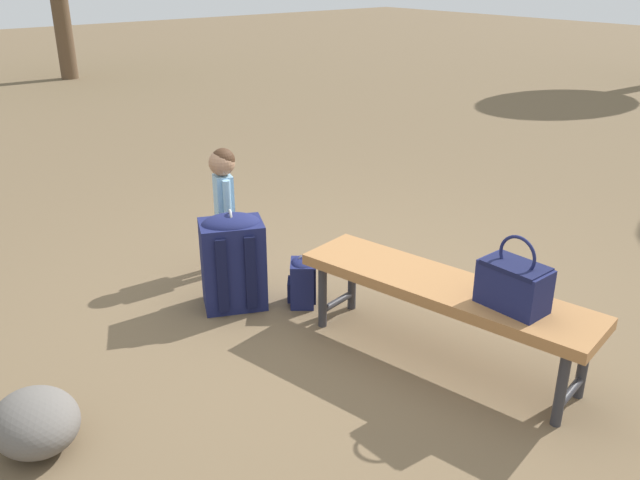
# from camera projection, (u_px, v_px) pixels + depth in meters

# --- Properties ---
(ground_plane) EXTENTS (40.00, 40.00, 0.00)m
(ground_plane) POSITION_uv_depth(u_px,v_px,m) (342.00, 314.00, 4.02)
(ground_plane) COLOR brown
(ground_plane) RESTS_ON ground
(park_bench) EXTENTS (1.65, 0.70, 0.45)m
(park_bench) POSITION_uv_depth(u_px,v_px,m) (444.00, 293.00, 3.43)
(park_bench) COLOR #9E6B3D
(park_bench) RESTS_ON ground
(handbag) EXTENTS (0.32, 0.19, 0.37)m
(handbag) POSITION_uv_depth(u_px,v_px,m) (514.00, 283.00, 3.12)
(handbag) COLOR #191E4C
(handbag) RESTS_ON park_bench
(child_standing) EXTENTS (0.22, 0.17, 0.85)m
(child_standing) POSITION_uv_depth(u_px,v_px,m) (224.00, 190.00, 4.41)
(child_standing) COLOR #E5B2C6
(child_standing) RESTS_ON ground
(backpack_large) EXTENTS (0.42, 0.45, 0.63)m
(backpack_large) POSITION_uv_depth(u_px,v_px,m) (233.00, 258.00, 4.02)
(backpack_large) COLOR #191E4C
(backpack_large) RESTS_ON ground
(backpack_small) EXTENTS (0.24, 0.23, 0.33)m
(backpack_small) POSITION_uv_depth(u_px,v_px,m) (302.00, 280.00, 4.08)
(backpack_small) COLOR #191E4C
(backpack_small) RESTS_ON ground
(trail_rock) EXTENTS (0.43, 0.37, 0.26)m
(trail_rock) POSITION_uv_depth(u_px,v_px,m) (35.00, 422.00, 2.88)
(trail_rock) COLOR #605B56
(trail_rock) RESTS_ON ground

